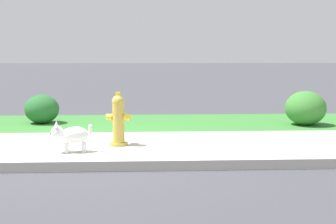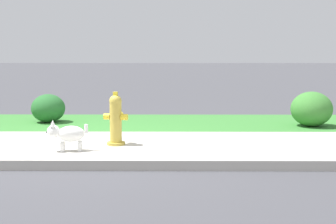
{
  "view_description": "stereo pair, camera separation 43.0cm",
  "coord_description": "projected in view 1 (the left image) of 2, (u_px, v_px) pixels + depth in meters",
  "views": [
    {
      "loc": [
        0.96,
        -6.6,
        1.33
      ],
      "look_at": [
        1.34,
        0.84,
        0.4
      ],
      "focal_mm": 50.0,
      "sensor_mm": 36.0,
      "label": 1
    },
    {
      "loc": [
        1.39,
        -6.61,
        1.33
      ],
      "look_at": [
        1.34,
        0.84,
        0.4
      ],
      "focal_mm": 50.0,
      "sensor_mm": 36.0,
      "label": 2
    }
  ],
  "objects": [
    {
      "name": "sidewalk_pavement",
      "position": [
        77.0,
        147.0,
        6.66
      ],
      "size": [
        18.0,
        2.48,
        0.01
      ],
      "primitive_type": "cube",
      "color": "#BCB7AD",
      "rests_on": "ground"
    },
    {
      "name": "street_curb",
      "position": [
        61.0,
        166.0,
        5.35
      ],
      "size": [
        18.0,
        0.16,
        0.12
      ],
      "primitive_type": "cube",
      "color": "#BCB7AD",
      "rests_on": "ground"
    },
    {
      "name": "grass_verge",
      "position": [
        95.0,
        123.0,
        9.03
      ],
      "size": [
        18.0,
        2.31,
        0.01
      ],
      "primitive_type": "cube",
      "color": "#387A33",
      "rests_on": "ground"
    },
    {
      "name": "ground_plane",
      "position": [
        77.0,
        148.0,
        6.66
      ],
      "size": [
        120.0,
        120.0,
        0.0
      ],
      "primitive_type": "plane",
      "color": "#424247"
    },
    {
      "name": "shrub_bush_mid_verge",
      "position": [
        42.0,
        109.0,
        8.95
      ],
      "size": [
        0.65,
        0.65,
        0.55
      ],
      "color": "#28662D",
      "rests_on": "ground"
    },
    {
      "name": "fire_hydrant_by_grass_verge",
      "position": [
        119.0,
        120.0,
        6.75
      ],
      "size": [
        0.36,
        0.33,
        0.79
      ],
      "rotation": [
        0.0,
        0.0,
        6.05
      ],
      "color": "gold",
      "rests_on": "ground"
    },
    {
      "name": "shrub_bush_far_verge",
      "position": [
        306.0,
        108.0,
        8.74
      ],
      "size": [
        0.75,
        0.75,
        0.64
      ],
      "color": "#3D7F33",
      "rests_on": "ground"
    },
    {
      "name": "small_white_dog",
      "position": [
        71.0,
        135.0,
        6.29
      ],
      "size": [
        0.55,
        0.28,
        0.44
      ],
      "rotation": [
        0.0,
        0.0,
        3.31
      ],
      "color": "white",
      "rests_on": "ground"
    }
  ]
}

